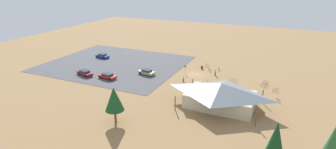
{
  "coord_description": "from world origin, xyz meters",
  "views": [
    {
      "loc": [
        -20.92,
        63.49,
        24.23
      ],
      "look_at": [
        5.06,
        5.87,
        1.2
      ],
      "focal_mm": 29.12,
      "sensor_mm": 36.0,
      "label": 1
    }
  ],
  "objects": [
    {
      "name": "parking_lot_asphalt",
      "position": [
        24.21,
        0.77,
        0.03
      ],
      "size": [
        38.44,
        32.62,
        0.05
      ],
      "primitive_type": "cube",
      "color": "#4C4C51",
      "rests_on": "ground"
    },
    {
      "name": "bicycle_green_yard_right",
      "position": [
        -2.82,
        -3.85,
        0.36
      ],
      "size": [
        1.1,
        1.36,
        0.81
      ],
      "color": "black",
      "rests_on": "ground"
    },
    {
      "name": "ground",
      "position": [
        0.0,
        0.0,
        0.0
      ],
      "size": [
        160.0,
        160.0,
        0.0
      ],
      "primitive_type": "plane",
      "color": "#937047",
      "rests_on": "ground"
    },
    {
      "name": "visitor_crossing_yard",
      "position": [
        0.94,
        5.93,
        0.88
      ],
      "size": [
        0.36,
        0.36,
        1.69
      ],
      "color": "#2D3347",
      "rests_on": "ground"
    },
    {
      "name": "bicycle_white_by_bin",
      "position": [
        -4.85,
        -5.65,
        0.36
      ],
      "size": [
        0.7,
        1.6,
        0.82
      ],
      "color": "black",
      "rests_on": "ground"
    },
    {
      "name": "pine_east",
      "position": [
        -27.85,
        28.83,
        4.98
      ],
      "size": [
        2.72,
        2.72,
        7.86
      ],
      "color": "brown",
      "rests_on": "ground"
    },
    {
      "name": "pine_west",
      "position": [
        4.64,
        29.04,
        4.54
      ],
      "size": [
        3.25,
        3.25,
        6.67
      ],
      "color": "brown",
      "rests_on": "ground"
    },
    {
      "name": "car_blue_far_end",
      "position": [
        31.29,
        -2.58,
        0.71
      ],
      "size": [
        4.44,
        2.4,
        1.31
      ],
      "color": "#1E42B2",
      "rests_on": "parking_lot_asphalt"
    },
    {
      "name": "car_red_front_row",
      "position": [
        18.97,
        11.81,
        0.72
      ],
      "size": [
        4.74,
        2.34,
        1.33
      ],
      "color": "red",
      "rests_on": "parking_lot_asphalt"
    },
    {
      "name": "car_maroon_by_curb",
      "position": [
        25.69,
        12.24,
        0.72
      ],
      "size": [
        5.1,
        3.08,
        1.34
      ],
      "color": "maroon",
      "rests_on": "parking_lot_asphalt"
    },
    {
      "name": "trash_bin",
      "position": [
        -0.25,
        -5.09,
        0.45
      ],
      "size": [
        0.6,
        0.6,
        0.9
      ],
      "primitive_type": "cylinder",
      "color": "brown",
      "rests_on": "ground"
    },
    {
      "name": "bicycle_yellow_edge_north",
      "position": [
        -19.85,
        3.17,
        0.38
      ],
      "size": [
        1.21,
        1.24,
        0.85
      ],
      "color": "black",
      "rests_on": "ground"
    },
    {
      "name": "bike_pavilion",
      "position": [
        -10.35,
        15.32,
        2.68
      ],
      "size": [
        15.19,
        10.25,
        4.85
      ],
      "color": "beige",
      "rests_on": "ground"
    },
    {
      "name": "lot_sign",
      "position": [
        2.68,
        0.22,
        1.41
      ],
      "size": [
        0.56,
        0.08,
        2.2
      ],
      "color": "#99999E",
      "rests_on": "ground"
    },
    {
      "name": "visitor_at_bikes",
      "position": [
        -4.94,
        -1.5,
        0.93
      ],
      "size": [
        0.36,
        0.36,
        1.77
      ],
      "color": "#2D3347",
      "rests_on": "ground"
    },
    {
      "name": "pine_far_west",
      "position": [
        -21.23,
        30.95,
        4.51
      ],
      "size": [
        2.73,
        2.73,
        7.23
      ],
      "color": "brown",
      "rests_on": "ground"
    },
    {
      "name": "car_tan_aisle_side",
      "position": [
        11.43,
        5.25,
        0.74
      ],
      "size": [
        4.55,
        2.59,
        1.38
      ],
      "color": "tan",
      "rests_on": "parking_lot_asphalt"
    },
    {
      "name": "bicycle_teal_trailside",
      "position": [
        -17.48,
        -0.57,
        0.38
      ],
      "size": [
        1.3,
        1.2,
        0.84
      ],
      "color": "black",
      "rests_on": "ground"
    },
    {
      "name": "bicycle_black_back_row",
      "position": [
        -17.11,
        8.38,
        0.36
      ],
      "size": [
        1.73,
        0.48,
        0.78
      ],
      "color": "black",
      "rests_on": "ground"
    },
    {
      "name": "visitor_by_pavilion",
      "position": [
        -5.24,
        6.44,
        0.97
      ],
      "size": [
        0.39,
        0.4,
        1.85
      ],
      "color": "#2D3347",
      "rests_on": "ground"
    },
    {
      "name": "bicycle_orange_mid_cluster",
      "position": [
        -9.99,
        1.03,
        0.38
      ],
      "size": [
        1.75,
        0.48,
        0.81
      ],
      "color": "black",
      "rests_on": "ground"
    },
    {
      "name": "bicycle_blue_edge_south",
      "position": [
        -17.15,
        1.42,
        0.4
      ],
      "size": [
        1.71,
        0.59,
        0.9
      ],
      "color": "black",
      "rests_on": "ground"
    },
    {
      "name": "bicycle_red_yard_center",
      "position": [
        -20.73,
        8.61,
        0.36
      ],
      "size": [
        1.06,
        1.34,
        0.83
      ],
      "color": "black",
      "rests_on": "ground"
    },
    {
      "name": "bicycle_silver_lone_east",
      "position": [
        -0.94,
        -7.61,
        0.38
      ],
      "size": [
        0.53,
        1.75,
        0.88
      ],
      "color": "black",
      "rests_on": "ground"
    }
  ]
}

